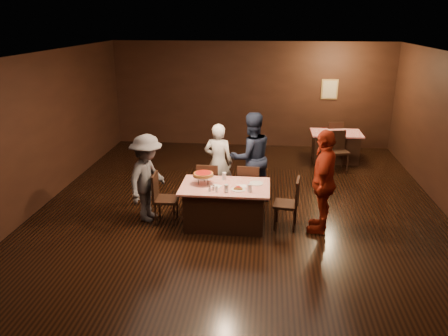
# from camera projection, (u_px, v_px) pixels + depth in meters

# --- Properties ---
(room) EXTENTS (10.00, 10.04, 3.02)m
(room) POSITION_uv_depth(u_px,v_px,m) (240.00, 107.00, 7.69)
(room) COLOR black
(room) RESTS_ON ground
(main_table) EXTENTS (1.60, 1.00, 0.77)m
(main_table) POSITION_uv_depth(u_px,v_px,m) (225.00, 205.00, 7.97)
(main_table) COLOR #AF1B0B
(main_table) RESTS_ON ground
(back_table) EXTENTS (1.30, 0.90, 0.77)m
(back_table) POSITION_uv_depth(u_px,v_px,m) (335.00, 146.00, 11.56)
(back_table) COLOR red
(back_table) RESTS_ON ground
(chair_far_left) EXTENTS (0.43, 0.43, 0.95)m
(chair_far_left) POSITION_uv_depth(u_px,v_px,m) (209.00, 185.00, 8.69)
(chair_far_left) COLOR black
(chair_far_left) RESTS_ON ground
(chair_far_right) EXTENTS (0.45, 0.45, 0.95)m
(chair_far_right) POSITION_uv_depth(u_px,v_px,m) (249.00, 186.00, 8.61)
(chair_far_right) COLOR black
(chair_far_right) RESTS_ON ground
(chair_end_left) EXTENTS (0.43, 0.43, 0.95)m
(chair_end_left) POSITION_uv_depth(u_px,v_px,m) (166.00, 198.00, 8.05)
(chair_end_left) COLOR black
(chair_end_left) RESTS_ON ground
(chair_end_right) EXTENTS (0.47, 0.47, 0.95)m
(chair_end_right) POSITION_uv_depth(u_px,v_px,m) (286.00, 203.00, 7.84)
(chair_end_right) COLOR black
(chair_end_right) RESTS_ON ground
(chair_back_near) EXTENTS (0.51, 0.51, 0.95)m
(chair_back_near) POSITION_uv_depth(u_px,v_px,m) (339.00, 151.00, 10.87)
(chair_back_near) COLOR black
(chair_back_near) RESTS_ON ground
(chair_back_far) EXTENTS (0.49, 0.49, 0.95)m
(chair_back_far) POSITION_uv_depth(u_px,v_px,m) (332.00, 137.00, 12.09)
(chair_back_far) COLOR black
(chair_back_far) RESTS_ON ground
(diner_white_jacket) EXTENTS (0.64, 0.47, 1.63)m
(diner_white_jacket) POSITION_uv_depth(u_px,v_px,m) (218.00, 162.00, 8.95)
(diner_white_jacket) COLOR silver
(diner_white_jacket) RESTS_ON ground
(diner_navy_hoodie) EXTENTS (1.12, 1.02, 1.87)m
(diner_navy_hoodie) POSITION_uv_depth(u_px,v_px,m) (251.00, 157.00, 8.88)
(diner_navy_hoodie) COLOR #171F34
(diner_navy_hoodie) RESTS_ON ground
(diner_grey_knit) EXTENTS (0.86, 1.19, 1.65)m
(diner_grey_knit) POSITION_uv_depth(u_px,v_px,m) (147.00, 178.00, 8.05)
(diner_grey_knit) COLOR #4E4E52
(diner_grey_knit) RESTS_ON ground
(diner_red_shirt) EXTENTS (0.69, 1.17, 1.86)m
(diner_red_shirt) POSITION_uv_depth(u_px,v_px,m) (324.00, 181.00, 7.59)
(diner_red_shirt) COLOR maroon
(diner_red_shirt) RESTS_ON ground
(pizza_stand) EXTENTS (0.38, 0.38, 0.22)m
(pizza_stand) POSITION_uv_depth(u_px,v_px,m) (203.00, 174.00, 7.87)
(pizza_stand) COLOR black
(pizza_stand) RESTS_ON main_table
(plate_with_slice) EXTENTS (0.25, 0.25, 0.06)m
(plate_with_slice) POSITION_uv_depth(u_px,v_px,m) (238.00, 189.00, 7.64)
(plate_with_slice) COLOR white
(plate_with_slice) RESTS_ON main_table
(plate_empty) EXTENTS (0.25, 0.25, 0.01)m
(plate_empty) POSITION_uv_depth(u_px,v_px,m) (256.00, 183.00, 7.93)
(plate_empty) COLOR white
(plate_empty) RESTS_ON main_table
(glass_front_left) EXTENTS (0.08, 0.08, 0.14)m
(glass_front_left) POSITION_uv_depth(u_px,v_px,m) (226.00, 188.00, 7.54)
(glass_front_left) COLOR silver
(glass_front_left) RESTS_ON main_table
(glass_front_right) EXTENTS (0.08, 0.08, 0.14)m
(glass_front_right) POSITION_uv_depth(u_px,v_px,m) (250.00, 188.00, 7.55)
(glass_front_right) COLOR silver
(glass_front_right) RESTS_ON main_table
(glass_back) EXTENTS (0.08, 0.08, 0.14)m
(glass_back) POSITION_uv_depth(u_px,v_px,m) (224.00, 176.00, 8.11)
(glass_back) COLOR silver
(glass_back) RESTS_ON main_table
(condiments) EXTENTS (0.17, 0.10, 0.09)m
(condiments) POSITION_uv_depth(u_px,v_px,m) (213.00, 189.00, 7.58)
(condiments) COLOR silver
(condiments) RESTS_ON main_table
(napkin_center) EXTENTS (0.19, 0.19, 0.01)m
(napkin_center) POSITION_uv_depth(u_px,v_px,m) (242.00, 186.00, 7.82)
(napkin_center) COLOR white
(napkin_center) RESTS_ON main_table
(napkin_left) EXTENTS (0.21, 0.21, 0.01)m
(napkin_left) POSITION_uv_depth(u_px,v_px,m) (217.00, 186.00, 7.81)
(napkin_left) COLOR white
(napkin_left) RESTS_ON main_table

